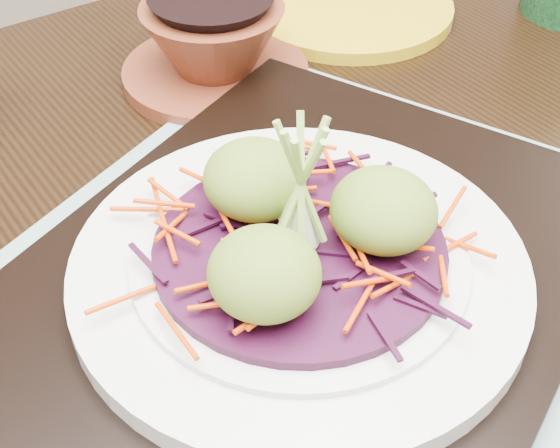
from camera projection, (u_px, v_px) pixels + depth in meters
dining_table at (256, 359)px, 0.61m from camera, size 1.32×0.90×0.81m
placemat at (298, 301)px, 0.51m from camera, size 0.62×0.55×0.00m
serving_tray at (299, 288)px, 0.50m from camera, size 0.53×0.47×0.02m
white_plate at (299, 266)px, 0.49m from camera, size 0.29×0.29×0.02m
cabbage_bed at (300, 250)px, 0.48m from camera, size 0.18×0.18×0.01m
carrot_julienne at (300, 239)px, 0.47m from camera, size 0.22×0.22×0.01m
guacamole_scoops at (301, 219)px, 0.46m from camera, size 0.16×0.14×0.05m
scallion_garnish at (301, 190)px, 0.45m from camera, size 0.07×0.07×0.10m
terracotta_bowl_set at (214, 48)px, 0.70m from camera, size 0.22×0.22×0.07m
yellow_plate at (349, 8)px, 0.82m from camera, size 0.28×0.28×0.01m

